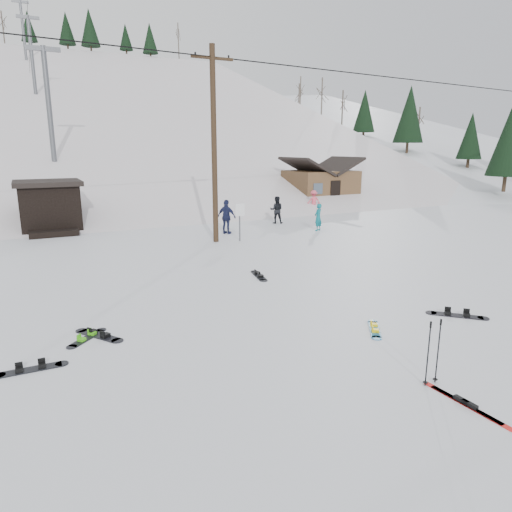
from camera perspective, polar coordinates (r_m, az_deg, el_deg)
name	(u,v)px	position (r m, az deg, el deg)	size (l,w,h in m)	color
ground	(381,373)	(9.97, 15.35, -13.96)	(200.00, 200.00, 0.00)	white
ski_slope	(87,276)	(63.92, -20.36, -2.38)	(60.00, 75.00, 45.00)	silver
ridge_right	(344,248)	(73.31, 10.98, 0.98)	(34.00, 85.00, 36.00)	white
treeline_right	(373,181)	(64.36, 14.37, 9.02)	(20.00, 60.00, 10.00)	black
treeline_crest	(60,172)	(92.76, -23.30, 9.59)	(50.00, 6.00, 10.00)	black
utility_pole	(214,143)	(22.00, -5.27, 13.84)	(2.00, 0.26, 9.00)	#3A2819
trail_sign	(240,215)	(22.28, -2.04, 5.09)	(0.50, 0.09, 1.85)	#595B60
lift_hut	(50,206)	(27.59, -24.39, 5.71)	(3.40, 4.10, 2.75)	black
lift_tower_near	(48,98)	(36.66, -24.55, 17.54)	(2.20, 0.36, 8.00)	#595B60
lift_tower_mid	(31,50)	(57.34, -26.28, 22.04)	(2.20, 0.36, 8.00)	#595B60
lift_tower_far	(23,27)	(78.21, -27.13, 24.15)	(2.20, 0.36, 8.00)	#595B60
cabin	(320,186)	(37.18, 8.04, 8.65)	(5.39, 4.40, 3.77)	brown
hero_snowboard	(375,329)	(12.08, 14.60, -8.81)	(0.88, 1.12, 0.09)	#1C7AB8
hero_skis	(465,404)	(9.38, 24.71, -16.42)	(0.18, 1.79, 0.09)	red
ski_poles	(433,352)	(9.58, 21.27, -11.10)	(0.36, 0.10, 1.32)	black
board_scatter_a	(31,369)	(10.81, -26.32, -12.54)	(1.46, 0.28, 0.10)	black
board_scatter_b	(99,335)	(11.97, -19.05, -9.32)	(0.98, 1.32, 0.11)	black
board_scatter_c	(87,338)	(11.92, -20.37, -9.53)	(1.01, 0.99, 0.09)	black
board_scatter_d	(457,315)	(13.75, 23.82, -6.76)	(1.23, 1.24, 0.11)	black
board_scatter_f	(259,275)	(16.36, 0.36, -2.45)	(0.52, 1.47, 0.10)	black
skier_teal	(318,217)	(25.44, 7.77, 4.82)	(0.55, 0.36, 1.50)	#0B6873
skier_dark	(276,210)	(27.71, 2.58, 5.78)	(0.80, 0.62, 1.64)	black
skier_pink	(314,201)	(33.11, 7.22, 6.84)	(0.98, 0.56, 1.52)	#E14F63
skier_navy	(227,217)	(24.29, -3.69, 4.90)	(1.07, 0.44, 1.82)	#1B2045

